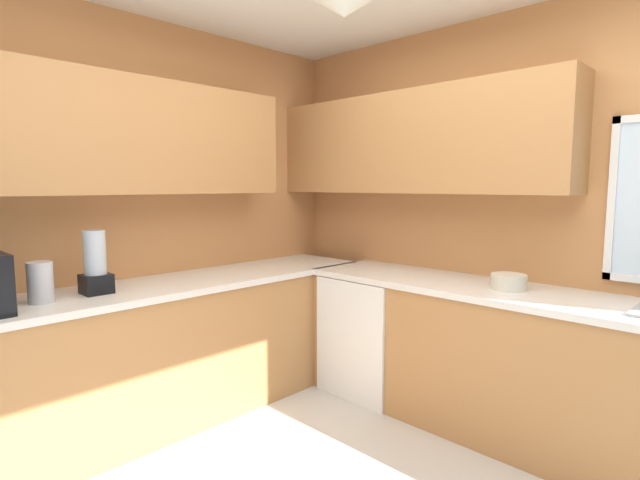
{
  "coord_description": "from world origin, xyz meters",
  "views": [
    {
      "loc": [
        1.21,
        -1.36,
        1.5
      ],
      "look_at": [
        -0.68,
        0.57,
        1.2
      ],
      "focal_mm": 27.06,
      "sensor_mm": 36.0,
      "label": 1
    }
  ],
  "objects_px": {
    "bowl": "(509,282)",
    "blender_appliance": "(95,265)",
    "dishwasher": "(374,333)",
    "kettle": "(40,282)"
  },
  "relations": [
    {
      "from": "bowl",
      "to": "blender_appliance",
      "type": "bearing_deg",
      "value": -133.0
    },
    {
      "from": "dishwasher",
      "to": "bowl",
      "type": "height_order",
      "value": "bowl"
    },
    {
      "from": "kettle",
      "to": "bowl",
      "type": "distance_m",
      "value": 2.59
    },
    {
      "from": "kettle",
      "to": "bowl",
      "type": "bearing_deg",
      "value": 51.67
    },
    {
      "from": "kettle",
      "to": "blender_appliance",
      "type": "relative_size",
      "value": 0.6
    },
    {
      "from": "bowl",
      "to": "blender_appliance",
      "type": "height_order",
      "value": "blender_appliance"
    },
    {
      "from": "kettle",
      "to": "bowl",
      "type": "xyz_separation_m",
      "value": [
        1.61,
        2.03,
        -0.06
      ]
    },
    {
      "from": "dishwasher",
      "to": "blender_appliance",
      "type": "xyz_separation_m",
      "value": [
        -0.66,
        -1.71,
        0.63
      ]
    },
    {
      "from": "kettle",
      "to": "blender_appliance",
      "type": "height_order",
      "value": "blender_appliance"
    },
    {
      "from": "blender_appliance",
      "to": "dishwasher",
      "type": "bearing_deg",
      "value": 68.94
    }
  ]
}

